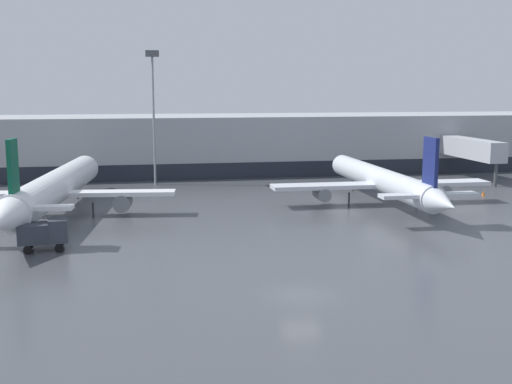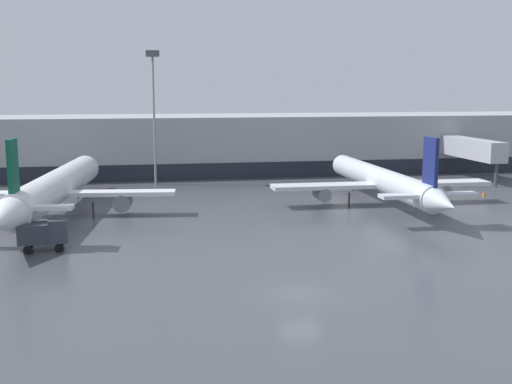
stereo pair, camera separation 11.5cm
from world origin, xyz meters
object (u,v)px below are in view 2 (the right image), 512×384
object	(u,v)px
traffic_cone_0	(417,201)
parked_jet_3	(382,181)
service_truck_0	(43,232)
traffic_cone_1	(484,193)
parked_jet_0	(55,188)
apron_light_mast_5	(153,79)

from	to	relation	value
traffic_cone_0	parked_jet_3	bearing A→B (deg)	173.74
parked_jet_3	traffic_cone_0	xyz separation A→B (m)	(4.10, -0.45, -2.41)
service_truck_0	traffic_cone_1	size ratio (longest dim) A/B	6.55
parked_jet_0	traffic_cone_1	xyz separation A→B (m)	(50.77, 3.68, -2.66)
parked_jet_0	traffic_cone_1	bearing A→B (deg)	-79.20
traffic_cone_0	service_truck_0	bearing A→B (deg)	-159.62
service_truck_0	apron_light_mast_5	world-z (taller)	apron_light_mast_5
parked_jet_0	traffic_cone_0	bearing A→B (deg)	-83.81
apron_light_mast_5	traffic_cone_0	bearing A→B (deg)	-35.68
parked_jet_0	apron_light_mast_5	distance (m)	25.99
traffic_cone_1	parked_jet_3	bearing A→B (deg)	-166.48
service_truck_0	parked_jet_0	bearing A→B (deg)	88.84
traffic_cone_1	traffic_cone_0	bearing A→B (deg)	-159.46
service_truck_0	apron_light_mast_5	xyz separation A→B (m)	(10.03, 35.58, 12.88)
parked_jet_0	traffic_cone_0	distance (m)	40.16
service_truck_0	traffic_cone_0	size ratio (longest dim) A/B	5.51
parked_jet_0	service_truck_0	distance (m)	15.00
parked_jet_0	parked_jet_3	size ratio (longest dim) A/B	1.11
parked_jet_0	service_truck_0	world-z (taller)	parked_jet_0
traffic_cone_0	traffic_cone_1	world-z (taller)	traffic_cone_0
parked_jet_0	traffic_cone_1	distance (m)	50.97
parked_jet_0	service_truck_0	size ratio (longest dim) A/B	9.78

